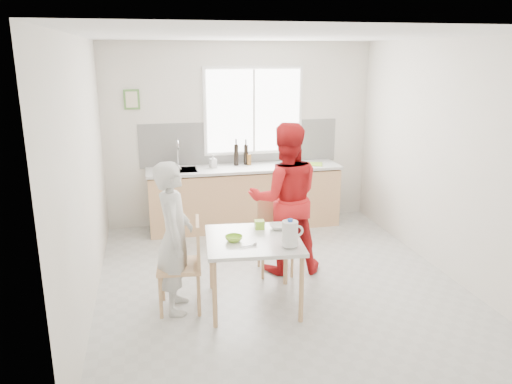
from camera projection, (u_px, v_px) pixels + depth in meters
ground at (278, 282)px, 5.72m from camera, size 4.50×4.50×0.00m
room_shell at (279, 140)px, 5.28m from camera, size 4.50×4.50×4.50m
window at (254, 111)px, 7.40m from camera, size 1.50×0.06×1.30m
backsplash at (240, 143)px, 7.50m from camera, size 3.00×0.02×0.65m
picture_frame at (132, 100)px, 6.99m from camera, size 0.22×0.03×0.28m
kitchen_counter at (244, 200)px, 7.44m from camera, size 2.84×0.64×1.37m
dining_table at (253, 245)px, 5.05m from camera, size 1.03×1.03×0.73m
chair_left at (186, 261)px, 5.00m from camera, size 0.47×0.47×0.94m
chair_far at (274, 232)px, 5.91m from camera, size 0.44×0.44×0.87m
person_white at (175, 238)px, 4.92m from camera, size 0.42×0.59×1.54m
person_red at (285, 199)px, 5.81m from camera, size 0.93×0.75×1.78m
bowl_green at (234, 239)px, 4.95m from camera, size 0.19×0.19×0.05m
bowl_white at (278, 227)px, 5.29m from camera, size 0.21×0.21×0.05m
milk_jug at (290, 233)px, 4.76m from camera, size 0.21×0.15×0.27m
green_box at (259, 225)px, 5.29m from camera, size 0.11×0.11×0.09m
spoon at (248, 246)px, 4.80m from camera, size 0.16×0.05×0.01m
cutting_board at (310, 164)px, 7.46m from camera, size 0.41×0.35×0.01m
wine_bottle_a at (236, 155)px, 7.36m from camera, size 0.07×0.07×0.32m
wine_bottle_b at (246, 154)px, 7.44m from camera, size 0.07×0.07×0.30m
jar_amber at (249, 160)px, 7.41m from camera, size 0.06×0.06×0.16m
soap_bottle at (213, 161)px, 7.24m from camera, size 0.11×0.11×0.19m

